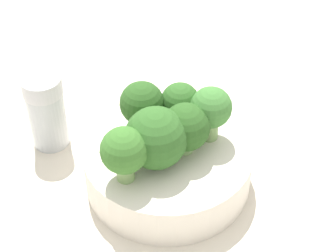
% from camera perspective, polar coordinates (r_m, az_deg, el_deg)
% --- Properties ---
extents(ground_plane, '(3.00, 3.00, 0.00)m').
position_cam_1_polar(ground_plane, '(0.57, -0.00, -5.55)').
color(ground_plane, beige).
extents(bowl, '(0.16, 0.16, 0.04)m').
position_cam_1_polar(bowl, '(0.55, -0.00, -4.00)').
color(bowl, silver).
rests_on(bowl, ground_plane).
extents(broccoli_floret_0, '(0.05, 0.05, 0.05)m').
position_cam_1_polar(broccoli_floret_0, '(0.51, 1.78, -0.45)').
color(broccoli_floret_0, '#84AD66').
rests_on(broccoli_floret_0, bowl).
extents(broccoli_floret_1, '(0.04, 0.04, 0.06)m').
position_cam_1_polar(broccoli_floret_1, '(0.49, -4.48, -2.64)').
color(broccoli_floret_1, '#7A9E5B').
rests_on(broccoli_floret_1, bowl).
extents(broccoli_floret_2, '(0.04, 0.04, 0.06)m').
position_cam_1_polar(broccoli_floret_2, '(0.54, -2.67, 2.12)').
color(broccoli_floret_2, '#8EB770').
rests_on(broccoli_floret_2, bowl).
extents(broccoli_floret_3, '(0.04, 0.04, 0.06)m').
position_cam_1_polar(broccoli_floret_3, '(0.53, 4.38, 1.68)').
color(broccoli_floret_3, '#7A9E5B').
rests_on(broccoli_floret_3, bowl).
extents(broccoli_floret_4, '(0.04, 0.04, 0.05)m').
position_cam_1_polar(broccoli_floret_4, '(0.54, 1.24, 2.36)').
color(broccoli_floret_4, '#7A9E5B').
rests_on(broccoli_floret_4, bowl).
extents(broccoli_floret_5, '(0.06, 0.06, 0.06)m').
position_cam_1_polar(broccoli_floret_5, '(0.50, -1.24, -1.25)').
color(broccoli_floret_5, '#84AD66').
rests_on(broccoli_floret_5, bowl).
extents(pepper_shaker, '(0.04, 0.04, 0.08)m').
position_cam_1_polar(pepper_shaker, '(0.59, -12.25, 1.52)').
color(pepper_shaker, '#B2B7BC').
rests_on(pepper_shaker, ground_plane).
extents(almond_crumb_1, '(0.01, 0.00, 0.01)m').
position_cam_1_polar(almond_crumb_1, '(0.66, -1.23, 2.98)').
color(almond_crumb_1, '#AD7F4C').
rests_on(almond_crumb_1, ground_plane).
extents(almond_crumb_2, '(0.01, 0.01, 0.01)m').
position_cam_1_polar(almond_crumb_2, '(0.63, -11.62, -0.49)').
color(almond_crumb_2, tan).
rests_on(almond_crumb_2, ground_plane).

